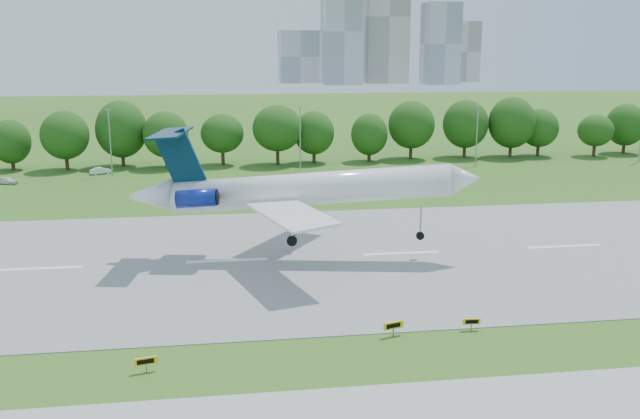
{
  "coord_description": "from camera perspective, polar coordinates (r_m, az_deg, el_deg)",
  "views": [
    {
      "loc": [
        -0.65,
        -51.78,
        23.61
      ],
      "look_at": [
        9.5,
        18.0,
        7.24
      ],
      "focal_mm": 40.0,
      "sensor_mm": 36.0,
      "label": 1
    }
  ],
  "objects": [
    {
      "name": "service_vehicle_b",
      "position": [
        134.73,
        -23.77,
        2.14
      ],
      "size": [
        4.02,
        2.71,
        1.27
      ],
      "primitive_type": "imported",
      "rotation": [
        0.0,
        0.0,
        1.21
      ],
      "color": "silver",
      "rests_on": "ground"
    },
    {
      "name": "taxi_sign_centre",
      "position": [
        62.21,
        12.03,
        -8.76
      ],
      "size": [
        1.51,
        0.27,
        1.06
      ],
      "rotation": [
        0.0,
        0.0,
        -0.05
      ],
      "color": "gray",
      "rests_on": "ground"
    },
    {
      "name": "service_vehicle_a",
      "position": [
        139.13,
        -17.12,
        2.99
      ],
      "size": [
        4.08,
        2.85,
        1.27
      ],
      "primitive_type": "imported",
      "rotation": [
        0.0,
        0.0,
        2.0
      ],
      "color": "white",
      "rests_on": "ground"
    },
    {
      "name": "tree_line",
      "position": [
        144.83,
        -8.0,
        6.04
      ],
      "size": [
        288.4,
        8.4,
        10.4
      ],
      "color": "#382314",
      "rests_on": "ground"
    },
    {
      "name": "airliner",
      "position": [
        79.07,
        -2.14,
        1.69
      ],
      "size": [
        39.22,
        28.21,
        12.69
      ],
      "rotation": [
        0.0,
        -0.07,
        -0.15
      ],
      "color": "white",
      "rests_on": "ground"
    },
    {
      "name": "taxi_sign_right",
      "position": [
        60.0,
        5.91,
        -9.21
      ],
      "size": [
        1.78,
        0.72,
        1.26
      ],
      "rotation": [
        0.0,
        0.0,
        0.3
      ],
      "color": "gray",
      "rests_on": "ground"
    },
    {
      "name": "skyline",
      "position": [
        453.78,
        4.7,
        13.9
      ],
      "size": [
        127.0,
        52.0,
        80.0
      ],
      "color": "#B2B2B7",
      "rests_on": "ground"
    },
    {
      "name": "taxi_sign_left",
      "position": [
        55.11,
        -13.75,
        -11.71
      ],
      "size": [
        1.66,
        0.55,
        1.17
      ],
      "rotation": [
        0.0,
        0.0,
        0.22
      ],
      "color": "gray",
      "rests_on": "ground"
    },
    {
      "name": "runway",
      "position": [
        80.32,
        -7.46,
        -4.11
      ],
      "size": [
        400.0,
        45.0,
        0.08
      ],
      "primitive_type": "cube",
      "color": "gray",
      "rests_on": "ground"
    },
    {
      "name": "ground",
      "position": [
        56.91,
        -7.01,
        -11.55
      ],
      "size": [
        600.0,
        600.0,
        0.0
      ],
      "primitive_type": "plane",
      "color": "#2C5C18",
      "rests_on": "ground"
    },
    {
      "name": "light_poles",
      "position": [
        134.9,
        -9.03,
        5.55
      ],
      "size": [
        175.9,
        0.25,
        12.19
      ],
      "color": "gray",
      "rests_on": "ground"
    }
  ]
}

